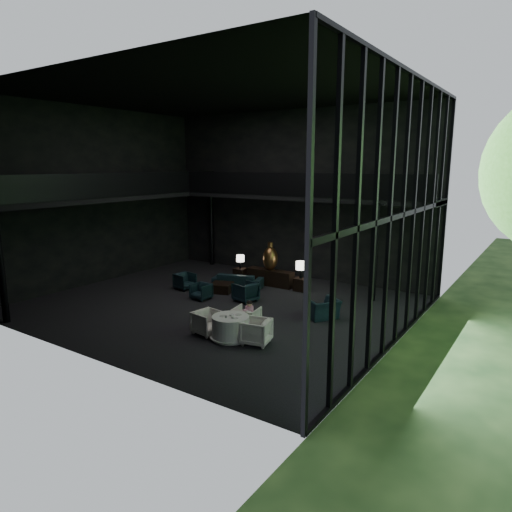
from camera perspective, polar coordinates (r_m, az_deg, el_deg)
The scene contains 36 objects.
floor at distance 18.15m, azimuth -4.65°, elevation -6.14°, with size 14.00×12.00×0.02m, color black.
ceiling at distance 17.50m, azimuth -5.10°, elevation 19.72°, with size 14.00×12.00×0.02m, color black.
wall_back at distance 22.36m, azimuth 4.84°, elevation 7.62°, with size 14.00×0.04×8.00m, color black.
wall_front at distance 13.25m, azimuth -21.30°, elevation 4.32°, with size 14.00×0.04×8.00m, color black.
wall_left at distance 22.41m, azimuth -19.12°, elevation 7.05°, with size 0.04×12.00×8.00m, color black.
curtain_wall at distance 14.14m, azimuth 17.83°, elevation 4.95°, with size 0.20×12.00×8.00m, color black, non-canonical shape.
mezzanine_left at distance 21.62m, azimuth -17.50°, elevation 7.01°, with size 2.00×12.00×0.25m, color black.
mezzanine_back at distance 21.01m, azimuth 5.91°, elevation 7.36°, with size 12.00×2.00×0.25m, color black.
railing_left at distance 20.82m, azimuth -15.84°, elevation 8.61°, with size 0.06×12.00×1.00m, color black.
railing_back at distance 20.10m, azimuth 4.60°, elevation 8.92°, with size 12.00×0.06×1.00m, color black.
column_sw at distance 17.97m, azimuth -29.29°, elevation -1.16°, with size 0.24×0.24×4.00m, color black.
column_nw at distance 25.12m, azimuth -5.61°, elevation 3.43°, with size 0.24×0.24×4.00m, color black.
column_ne at distance 18.84m, azimuth 14.60°, elevation 0.46°, with size 0.24×0.24×4.00m, color black.
console at distance 20.92m, azimuth 1.80°, elevation -2.70°, with size 2.28×0.52×0.72m, color black.
bronze_urn at distance 20.71m, azimuth 1.80°, elevation -0.27°, with size 0.69×0.69×1.28m.
side_table_left at distance 21.72m, azimuth -1.92°, elevation -2.33°, with size 0.56×0.56×0.61m, color black.
table_lamp_left at distance 21.53m, azimuth -1.97°, elevation -0.37°, with size 0.38×0.38×0.64m.
side_table_right at distance 20.13m, azimuth 5.60°, elevation -3.55°, with size 0.51×0.51×0.57m, color black.
table_lamp_right at distance 19.93m, azimuth 5.64°, elevation -1.28°, with size 0.45×0.45×0.75m.
sofa at distance 20.55m, azimuth -2.28°, elevation -2.66°, with size 2.39×0.70×0.93m, color #223D49.
lounge_armchair_west at distance 20.50m, azimuth -8.87°, elevation -3.00°, with size 0.79×0.74×0.81m, color black.
lounge_armchair_east at distance 18.47m, azimuth -1.32°, elevation -4.25°, with size 0.92×0.86×0.94m, color black.
lounge_armchair_south at distance 18.90m, azimuth -6.88°, elevation -4.39°, with size 0.66×0.62×0.68m, color #162D34.
window_armchair at distance 16.64m, azimuth 8.30°, elevation -6.12°, with size 1.10×0.72×0.96m, color #132B3B.
coffee_table at distance 19.91m, azimuth -4.32°, elevation -3.96°, with size 0.88×0.88×0.39m, color black.
dining_table at distance 14.66m, azimuth -3.21°, elevation -9.09°, with size 1.34×1.34×0.75m.
dining_chair_north at distance 15.47m, azimuth -1.20°, elevation -7.52°, with size 0.85×0.80×0.88m, color silver.
dining_chair_east at distance 14.21m, azimuth -0.01°, elevation -9.10°, with size 0.93×0.87×0.95m, color white.
dining_chair_west at distance 15.08m, azimuth -6.06°, elevation -8.00°, with size 0.90×0.84×0.92m, color silver.
child at distance 15.20m, azimuth -0.83°, elevation -6.67°, with size 0.27×0.27×0.59m.
plate_a at distance 14.54m, azimuth -4.17°, elevation -7.48°, with size 0.22×0.22×0.01m, color white.
plate_b at distance 14.63m, azimuth -2.20°, elevation -7.33°, with size 0.21×0.21×0.01m, color white.
saucer at distance 14.32m, azimuth -2.52°, elevation -7.76°, with size 0.16×0.16×0.01m, color white.
coffee_cup at distance 14.30m, azimuth -2.94°, elevation -7.63°, with size 0.09×0.09×0.07m, color white.
cereal_bowl at distance 14.51m, azimuth -3.07°, elevation -7.37°, with size 0.15×0.15×0.08m, color white.
cream_pot at distance 14.37m, azimuth -3.78°, elevation -7.58°, with size 0.06×0.06×0.07m, color #99999E.
Camera 1 is at (10.80, -13.53, 5.45)m, focal length 32.00 mm.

